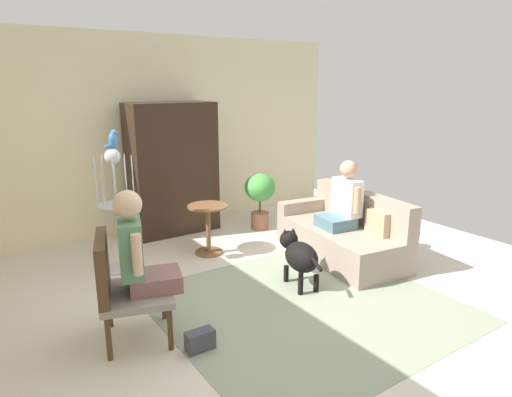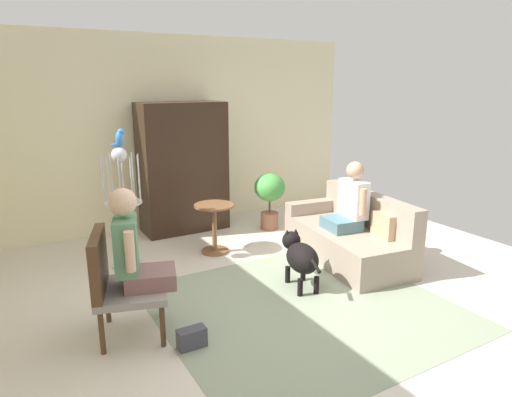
{
  "view_description": "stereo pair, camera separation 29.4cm",
  "coord_description": "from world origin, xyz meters",
  "px_view_note": "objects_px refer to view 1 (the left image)",
  "views": [
    {
      "loc": [
        -2.49,
        -3.3,
        2.1
      ],
      "look_at": [
        -0.11,
        0.25,
        0.99
      ],
      "focal_mm": 31.49,
      "sensor_mm": 36.0,
      "label": 1
    },
    {
      "loc": [
        -2.24,
        -3.46,
        2.1
      ],
      "look_at": [
        -0.11,
        0.25,
        0.99
      ],
      "focal_mm": 31.49,
      "sensor_mm": 36.0,
      "label": 2
    }
  ],
  "objects_px": {
    "parrot": "(113,139)",
    "armoire_cabinet": "(172,169)",
    "round_end_table": "(208,225)",
    "bird_cage_stand": "(117,207)",
    "dog": "(299,255)",
    "potted_plant": "(260,193)",
    "armchair": "(120,282)",
    "person_on_armchair": "(138,251)",
    "handbag": "(200,340)",
    "couch": "(343,234)",
    "person_on_couch": "(343,201)"
  },
  "relations": [
    {
      "from": "parrot",
      "to": "armoire_cabinet",
      "type": "bearing_deg",
      "value": 41.77
    },
    {
      "from": "round_end_table",
      "to": "bird_cage_stand",
      "type": "height_order",
      "value": "bird_cage_stand"
    },
    {
      "from": "dog",
      "to": "potted_plant",
      "type": "xyz_separation_m",
      "value": [
        0.74,
        1.82,
        0.2
      ]
    },
    {
      "from": "armchair",
      "to": "person_on_armchair",
      "type": "distance_m",
      "value": 0.3
    },
    {
      "from": "dog",
      "to": "parrot",
      "type": "xyz_separation_m",
      "value": [
        -1.43,
        1.46,
        1.17
      ]
    },
    {
      "from": "parrot",
      "to": "handbag",
      "type": "relative_size",
      "value": 0.87
    },
    {
      "from": "armchair",
      "to": "round_end_table",
      "type": "xyz_separation_m",
      "value": [
        1.53,
        1.37,
        -0.15
      ]
    },
    {
      "from": "couch",
      "to": "potted_plant",
      "type": "xyz_separation_m",
      "value": [
        -0.24,
        1.48,
        0.26
      ]
    },
    {
      "from": "couch",
      "to": "armchair",
      "type": "xyz_separation_m",
      "value": [
        -2.87,
        -0.35,
        0.24
      ]
    },
    {
      "from": "couch",
      "to": "person_on_couch",
      "type": "relative_size",
      "value": 2.22
    },
    {
      "from": "round_end_table",
      "to": "bird_cage_stand",
      "type": "relative_size",
      "value": 0.45
    },
    {
      "from": "couch",
      "to": "handbag",
      "type": "bearing_deg",
      "value": -160.83
    },
    {
      "from": "couch",
      "to": "potted_plant",
      "type": "distance_m",
      "value": 1.52
    },
    {
      "from": "dog",
      "to": "bird_cage_stand",
      "type": "bearing_deg",
      "value": 134.9
    },
    {
      "from": "handbag",
      "to": "armchair",
      "type": "bearing_deg",
      "value": 133.67
    },
    {
      "from": "person_on_couch",
      "to": "couch",
      "type": "bearing_deg",
      "value": 19.6
    },
    {
      "from": "person_on_couch",
      "to": "parrot",
      "type": "xyz_separation_m",
      "value": [
        -2.37,
        1.13,
        0.79
      ]
    },
    {
      "from": "round_end_table",
      "to": "potted_plant",
      "type": "xyz_separation_m",
      "value": [
        1.11,
        0.47,
        0.16
      ]
    },
    {
      "from": "handbag",
      "to": "dog",
      "type": "bearing_deg",
      "value": 19.24
    },
    {
      "from": "round_end_table",
      "to": "person_on_couch",
      "type": "bearing_deg",
      "value": -38.34
    },
    {
      "from": "person_on_couch",
      "to": "bird_cage_stand",
      "type": "height_order",
      "value": "bird_cage_stand"
    },
    {
      "from": "parrot",
      "to": "handbag",
      "type": "xyz_separation_m",
      "value": [
        0.0,
        -1.96,
        -1.42
      ]
    },
    {
      "from": "armchair",
      "to": "dog",
      "type": "xyz_separation_m",
      "value": [
        1.9,
        0.01,
        -0.19
      ]
    },
    {
      "from": "person_on_armchair",
      "to": "potted_plant",
      "type": "height_order",
      "value": "person_on_armchair"
    },
    {
      "from": "armchair",
      "to": "handbag",
      "type": "relative_size",
      "value": 3.96
    },
    {
      "from": "armoire_cabinet",
      "to": "person_on_armchair",
      "type": "bearing_deg",
      "value": -119.25
    },
    {
      "from": "parrot",
      "to": "armoire_cabinet",
      "type": "relative_size",
      "value": 0.11
    },
    {
      "from": "person_on_armchair",
      "to": "parrot",
      "type": "height_order",
      "value": "parrot"
    },
    {
      "from": "bird_cage_stand",
      "to": "handbag",
      "type": "relative_size",
      "value": 6.06
    },
    {
      "from": "couch",
      "to": "round_end_table",
      "type": "height_order",
      "value": "couch"
    },
    {
      "from": "armchair",
      "to": "bird_cage_stand",
      "type": "relative_size",
      "value": 0.65
    },
    {
      "from": "couch",
      "to": "round_end_table",
      "type": "bearing_deg",
      "value": 142.93
    },
    {
      "from": "couch",
      "to": "person_on_couch",
      "type": "bearing_deg",
      "value": -160.4
    },
    {
      "from": "parrot",
      "to": "round_end_table",
      "type": "bearing_deg",
      "value": -5.6
    },
    {
      "from": "couch",
      "to": "person_on_couch",
      "type": "height_order",
      "value": "person_on_couch"
    },
    {
      "from": "parrot",
      "to": "dog",
      "type": "bearing_deg",
      "value": -45.46
    },
    {
      "from": "couch",
      "to": "handbag",
      "type": "distance_m",
      "value": 2.56
    },
    {
      "from": "parrot",
      "to": "potted_plant",
      "type": "relative_size",
      "value": 0.24
    },
    {
      "from": "bird_cage_stand",
      "to": "handbag",
      "type": "xyz_separation_m",
      "value": [
        0.02,
        -1.96,
        -0.67
      ]
    },
    {
      "from": "dog",
      "to": "potted_plant",
      "type": "distance_m",
      "value": 1.97
    },
    {
      "from": "person_on_armchair",
      "to": "parrot",
      "type": "bearing_deg",
      "value": 78.56
    },
    {
      "from": "dog",
      "to": "armoire_cabinet",
      "type": "distance_m",
      "value": 2.52
    },
    {
      "from": "round_end_table",
      "to": "armoire_cabinet",
      "type": "height_order",
      "value": "armoire_cabinet"
    },
    {
      "from": "person_on_armchair",
      "to": "parrot",
      "type": "relative_size",
      "value": 4.25
    },
    {
      "from": "person_on_armchair",
      "to": "parrot",
      "type": "xyz_separation_m",
      "value": [
        0.31,
        1.52,
        0.73
      ]
    },
    {
      "from": "parrot",
      "to": "couch",
      "type": "bearing_deg",
      "value": -24.9
    },
    {
      "from": "armchair",
      "to": "parrot",
      "type": "relative_size",
      "value": 4.58
    },
    {
      "from": "armoire_cabinet",
      "to": "parrot",
      "type": "bearing_deg",
      "value": -138.23
    },
    {
      "from": "potted_plant",
      "to": "armoire_cabinet",
      "type": "xyz_separation_m",
      "value": [
        -1.09,
        0.61,
        0.38
      ]
    },
    {
      "from": "person_on_armchair",
      "to": "armoire_cabinet",
      "type": "height_order",
      "value": "armoire_cabinet"
    }
  ]
}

